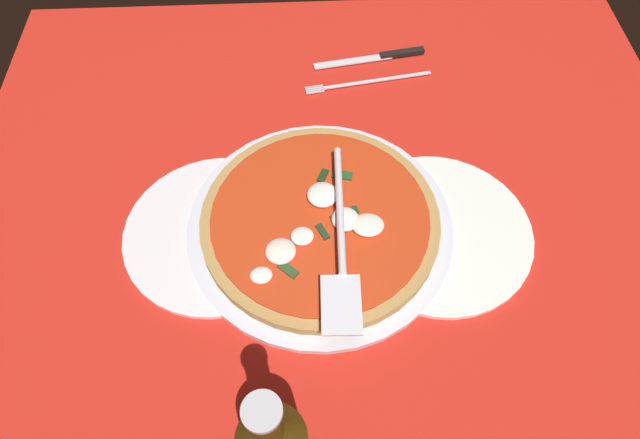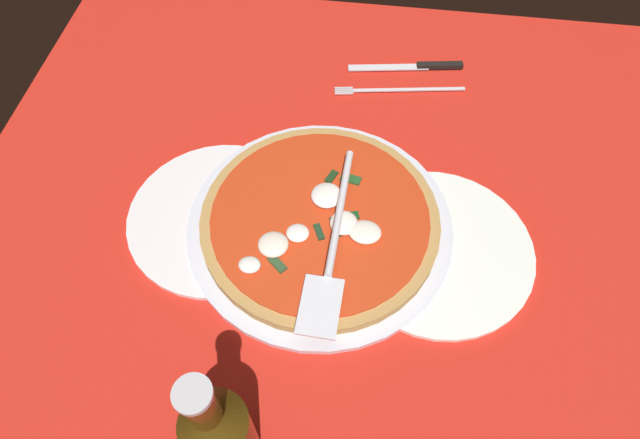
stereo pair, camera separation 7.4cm
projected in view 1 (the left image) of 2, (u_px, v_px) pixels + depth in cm
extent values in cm
cube|color=red|center=(340.00, 250.00, 74.33)|extent=(108.42, 108.42, 0.80)
cube|color=silver|center=(14.00, 125.00, 86.39)|extent=(8.34, 8.34, 0.10)
cube|color=silver|center=(39.00, 55.00, 95.56)|extent=(8.34, 8.34, 0.10)
cube|color=silver|center=(29.00, 262.00, 72.85)|extent=(8.34, 8.34, 0.10)
cube|color=silver|center=(56.00, 164.00, 82.02)|extent=(8.34, 8.34, 0.10)
cube|color=silver|center=(78.00, 87.00, 91.19)|extent=(8.34, 8.34, 0.10)
cube|color=silver|center=(96.00, 23.00, 100.37)|extent=(8.34, 8.34, 0.10)
cube|color=silver|center=(80.00, 317.00, 68.48)|extent=(8.34, 8.34, 0.10)
cube|color=silver|center=(103.00, 208.00, 77.66)|extent=(8.34, 8.34, 0.10)
cube|color=silver|center=(121.00, 122.00, 86.83)|extent=(8.34, 8.34, 0.10)
cube|color=silver|center=(135.00, 52.00, 96.00)|extent=(8.34, 8.34, 0.10)
cube|color=silver|center=(138.00, 380.00, 64.12)|extent=(8.34, 8.34, 0.10)
cube|color=silver|center=(155.00, 256.00, 73.29)|extent=(8.34, 8.34, 0.10)
cube|color=silver|center=(168.00, 160.00, 82.46)|extent=(8.34, 8.34, 0.10)
cube|color=silver|center=(178.00, 83.00, 91.64)|extent=(8.34, 8.34, 0.10)
cube|color=silver|center=(187.00, 21.00, 100.81)|extent=(8.34, 8.34, 0.10)
cube|color=silver|center=(213.00, 311.00, 68.92)|extent=(8.34, 8.34, 0.10)
cube|color=silver|center=(220.00, 203.00, 78.10)|extent=(8.34, 8.34, 0.10)
cube|color=silver|center=(226.00, 118.00, 87.27)|extent=(8.34, 8.34, 0.10)
cube|color=silver|center=(230.00, 49.00, 96.44)|extent=(8.34, 8.34, 0.10)
cube|color=silver|center=(280.00, 373.00, 64.56)|extent=(8.34, 8.34, 0.10)
cube|color=silver|center=(279.00, 251.00, 73.73)|extent=(8.34, 8.34, 0.10)
cube|color=silver|center=(278.00, 156.00, 82.90)|extent=(8.34, 8.34, 0.10)
cube|color=silver|center=(278.00, 80.00, 92.08)|extent=(8.34, 8.34, 0.10)
cube|color=silver|center=(277.00, 18.00, 101.25)|extent=(8.34, 8.34, 0.10)
cube|color=silver|center=(345.00, 305.00, 69.37)|extent=(8.34, 8.34, 0.10)
cube|color=silver|center=(336.00, 199.00, 78.54)|extent=(8.34, 8.34, 0.10)
cube|color=silver|center=(330.00, 114.00, 87.71)|extent=(8.34, 8.34, 0.10)
cube|color=silver|center=(324.00, 46.00, 96.88)|extent=(8.34, 8.34, 0.10)
cube|color=silver|center=(420.00, 367.00, 65.00)|extent=(8.34, 8.34, 0.10)
cube|color=silver|center=(402.00, 246.00, 74.17)|extent=(8.34, 8.34, 0.10)
cube|color=silver|center=(387.00, 152.00, 83.35)|extent=(8.34, 8.34, 0.10)
cube|color=silver|center=(376.00, 77.00, 92.52)|extent=(8.34, 8.34, 0.10)
cube|color=silver|center=(367.00, 15.00, 101.69)|extent=(8.34, 8.34, 0.10)
cube|color=silver|center=(505.00, 437.00, 60.64)|extent=(8.34, 8.34, 0.10)
cube|color=silver|center=(475.00, 299.00, 69.81)|extent=(8.34, 8.34, 0.10)
cube|color=silver|center=(451.00, 194.00, 78.98)|extent=(8.34, 8.34, 0.10)
cube|color=silver|center=(433.00, 111.00, 88.15)|extent=(8.34, 8.34, 0.10)
cube|color=silver|center=(418.00, 43.00, 97.33)|extent=(8.34, 8.34, 0.10)
cube|color=silver|center=(558.00, 360.00, 65.44)|extent=(8.34, 8.34, 0.10)
cube|color=silver|center=(523.00, 241.00, 74.62)|extent=(8.34, 8.34, 0.10)
cube|color=silver|center=(495.00, 148.00, 83.79)|extent=(8.34, 8.34, 0.10)
cube|color=silver|center=(473.00, 74.00, 92.96)|extent=(8.34, 8.34, 0.10)
cube|color=silver|center=(455.00, 12.00, 102.13)|extent=(8.34, 8.34, 0.10)
cube|color=silver|center=(603.00, 294.00, 70.25)|extent=(8.34, 8.34, 0.10)
cube|color=silver|center=(565.00, 190.00, 79.42)|extent=(8.34, 8.34, 0.10)
cube|color=silver|center=(535.00, 107.00, 88.60)|extent=(8.34, 8.34, 0.10)
cube|color=silver|center=(510.00, 40.00, 97.77)|extent=(8.34, 8.34, 0.10)
cube|color=silver|center=(602.00, 144.00, 84.23)|extent=(8.34, 8.34, 0.10)
cube|color=silver|center=(570.00, 70.00, 93.40)|extent=(8.34, 8.34, 0.10)
cube|color=silver|center=(543.00, 10.00, 102.58)|extent=(8.34, 8.34, 0.10)
cube|color=silver|center=(636.00, 104.00, 89.04)|extent=(8.34, 8.34, 0.10)
cube|color=silver|center=(602.00, 37.00, 98.21)|extent=(8.34, 8.34, 0.10)
cylinder|color=silver|center=(320.00, 226.00, 75.16)|extent=(36.33, 36.33, 1.25)
cylinder|color=white|center=(218.00, 232.00, 74.76)|extent=(25.53, 25.53, 1.00)
cylinder|color=white|center=(437.00, 231.00, 74.83)|extent=(25.91, 25.91, 1.00)
cylinder|color=#B38646|center=(320.00, 220.00, 73.98)|extent=(32.37, 32.37, 1.57)
cylinder|color=red|center=(320.00, 217.00, 73.20)|extent=(29.50, 29.50, 0.30)
ellipsoid|color=white|center=(302.00, 234.00, 70.98)|extent=(3.01, 2.84, 0.93)
ellipsoid|color=white|center=(323.00, 195.00, 74.22)|extent=(4.25, 4.26, 1.28)
ellipsoid|color=white|center=(261.00, 275.00, 67.60)|extent=(2.83, 2.42, 1.00)
ellipsoid|color=white|center=(280.00, 251.00, 69.29)|extent=(3.96, 3.88, 1.35)
ellipsoid|color=white|center=(345.00, 219.00, 72.10)|extent=(3.68, 3.84, 1.17)
ellipsoid|color=white|center=(368.00, 225.00, 71.55)|extent=(4.30, 3.67, 1.23)
cube|color=#1D3820|center=(323.00, 232.00, 71.53)|extent=(1.90, 2.64, 0.30)
cube|color=#193518|center=(323.00, 176.00, 76.64)|extent=(1.85, 2.50, 0.30)
cube|color=#1F4F22|center=(342.00, 175.00, 76.71)|extent=(3.07, 1.98, 0.30)
cube|color=#15411C|center=(348.00, 212.00, 73.26)|extent=(3.07, 1.91, 0.30)
cube|color=#193B22|center=(339.00, 223.00, 72.27)|extent=(2.69, 3.41, 0.30)
cube|color=#2A4727|center=(288.00, 270.00, 68.43)|extent=(2.85, 2.73, 0.30)
cube|color=silver|center=(341.00, 304.00, 64.35)|extent=(5.06, 7.91, 0.30)
cylinder|color=silver|center=(337.00, 207.00, 71.61)|extent=(1.64, 19.71, 1.00)
cube|color=white|center=(373.00, 71.00, 92.76)|extent=(20.90, 14.94, 0.60)
cube|color=silver|center=(378.00, 80.00, 90.94)|extent=(18.31, 3.49, 0.25)
cube|color=silver|center=(314.00, 87.00, 90.09)|extent=(3.00, 0.69, 0.25)
cube|color=silver|center=(314.00, 89.00, 89.85)|extent=(3.00, 0.69, 0.25)
cube|color=silver|center=(315.00, 90.00, 89.62)|extent=(3.00, 0.69, 0.25)
cube|color=silver|center=(315.00, 92.00, 89.38)|extent=(3.00, 0.69, 0.25)
cube|color=black|center=(402.00, 53.00, 94.29)|extent=(7.87, 2.40, 0.80)
cube|color=silver|center=(353.00, 61.00, 93.54)|extent=(13.66, 3.52, 0.25)
cone|color=#432F0B|center=(270.00, 435.00, 47.48)|extent=(6.65, 6.65, 3.26)
cylinder|color=#432F0B|center=(265.00, 422.00, 43.66)|extent=(2.81, 2.81, 5.91)
cylinder|color=#B7B7BC|center=(262.00, 411.00, 40.94)|extent=(3.23, 3.23, 0.60)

